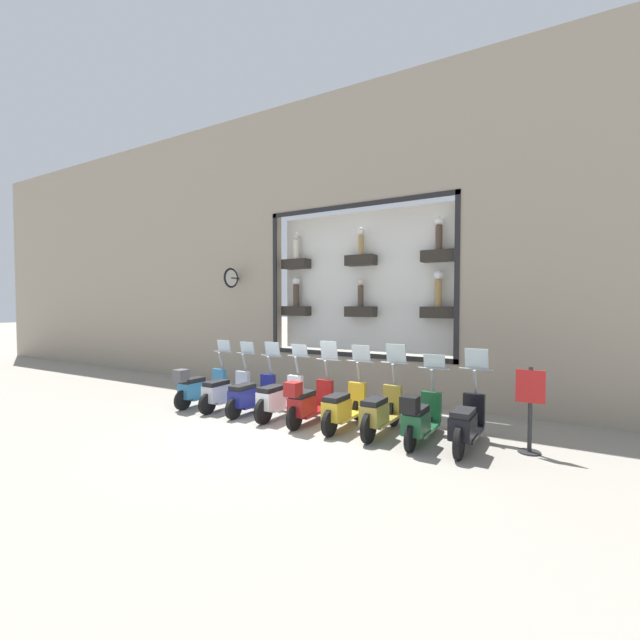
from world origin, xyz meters
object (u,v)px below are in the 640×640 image
scooter_olive_2 (380,412)px  scooter_green_1 (420,418)px  scooter_white_5 (279,398)px  scooter_silver_7 (225,392)px  scooter_black_0 (466,424)px  shop_sign_post (530,408)px  scooter_yellow_3 (343,407)px  scooter_teal_8 (199,387)px  scooter_navy_6 (251,395)px  scooter_red_4 (308,402)px

scooter_olive_2 → scooter_green_1: bearing=-95.7°
scooter_green_1 → scooter_white_5: size_ratio=0.99×
scooter_silver_7 → scooter_green_1: bearing=-90.8°
scooter_green_1 → scooter_olive_2: (0.08, 0.79, -0.00)m
scooter_black_0 → scooter_white_5: size_ratio=1.00×
scooter_green_1 → shop_sign_post: bearing=-75.6°
scooter_yellow_3 → scooter_teal_8: (-0.07, 3.95, 0.03)m
scooter_yellow_3 → shop_sign_post: scooter_yellow_3 is taller
scooter_white_5 → scooter_olive_2: bearing=-89.9°
scooter_olive_2 → scooter_white_5: bearing=90.1°
scooter_black_0 → shop_sign_post: 1.06m
scooter_white_5 → scooter_navy_6: bearing=90.4°
scooter_yellow_3 → scooter_white_5: size_ratio=1.00×
scooter_yellow_3 → scooter_navy_6: size_ratio=1.01×
scooter_olive_2 → shop_sign_post: scooter_olive_2 is taller
scooter_olive_2 → scooter_teal_8: size_ratio=1.01×
shop_sign_post → scooter_silver_7: bearing=93.3°
scooter_black_0 → scooter_teal_8: size_ratio=1.01×
scooter_red_4 → scooter_silver_7: scooter_red_4 is taller
scooter_green_1 → scooter_navy_6: scooter_navy_6 is taller
scooter_olive_2 → scooter_navy_6: (-0.01, 3.16, -0.03)m
scooter_red_4 → shop_sign_post: scooter_red_4 is taller
scooter_silver_7 → scooter_teal_8: 0.79m
scooter_red_4 → scooter_black_0: bearing=-88.8°
scooter_olive_2 → scooter_teal_8: bearing=90.9°
scooter_green_1 → scooter_olive_2: size_ratio=0.99×
scooter_red_4 → scooter_white_5: (0.06, 0.79, -0.03)m
scooter_teal_8 → scooter_green_1: bearing=-90.0°
scooter_black_0 → scooter_olive_2: bearing=90.0°
scooter_navy_6 → scooter_silver_7: (0.00, 0.79, 0.00)m
scooter_red_4 → scooter_silver_7: 2.37m
scooter_yellow_3 → scooter_olive_2: bearing=-89.7°
scooter_green_1 → scooter_olive_2: scooter_olive_2 is taller
scooter_green_1 → scooter_teal_8: bearing=90.0°
scooter_navy_6 → scooter_teal_8: bearing=92.3°
scooter_navy_6 → scooter_silver_7: bearing=90.0°
scooter_red_4 → scooter_silver_7: size_ratio=1.00×
scooter_black_0 → scooter_silver_7: (-0.01, 5.53, -0.03)m
scooter_olive_2 → scooter_red_4: bearing=92.5°
scooter_red_4 → scooter_olive_2: bearing=-87.5°
scooter_silver_7 → scooter_white_5: bearing=-89.8°
scooter_white_5 → scooter_navy_6: scooter_navy_6 is taller
scooter_yellow_3 → scooter_navy_6: scooter_yellow_3 is taller
scooter_yellow_3 → scooter_teal_8: size_ratio=1.00×
scooter_red_4 → scooter_white_5: 0.79m
scooter_red_4 → shop_sign_post: (0.44, -4.10, 0.30)m
scooter_white_5 → shop_sign_post: 4.92m
scooter_black_0 → scooter_white_5: bearing=90.1°
scooter_black_0 → shop_sign_post: (0.37, -0.95, 0.32)m
shop_sign_post → scooter_navy_6: bearing=93.8°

